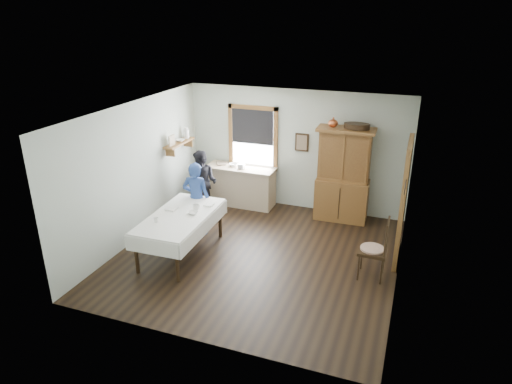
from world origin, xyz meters
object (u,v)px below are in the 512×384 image
china_hutch (343,175)px  woman_blue (196,201)px  pail (319,212)px  dining_table (181,234)px  figure_dark (203,185)px  spindle_chair (373,248)px  wicker_basket (332,215)px  work_counter (241,186)px

china_hutch → woman_blue: (-2.61, -1.70, -0.31)m
pail → china_hutch: bearing=10.7°
pail → dining_table: bearing=-129.8°
figure_dark → spindle_chair: bearing=-21.5°
dining_table → spindle_chair: 3.45m
spindle_chair → wicker_basket: bearing=117.8°
work_counter → figure_dark: size_ratio=1.21×
spindle_chair → woman_blue: bearing=172.9°
wicker_basket → woman_blue: size_ratio=0.22×
work_counter → woman_blue: (-0.27, -1.70, 0.25)m
dining_table → wicker_basket: dining_table is taller
wicker_basket → figure_dark: 2.93m
dining_table → woman_blue: size_ratio=1.41×
work_counter → wicker_basket: 2.21m
pail → figure_dark: bearing=-166.2°
spindle_chair → wicker_basket: size_ratio=3.50×
pail → woman_blue: size_ratio=0.19×
work_counter → woman_blue: bearing=-98.7°
china_hutch → spindle_chair: size_ratio=1.84×
pail → woman_blue: 2.76m
dining_table → woman_blue: 0.92m
dining_table → work_counter: bearing=86.3°
dining_table → wicker_basket: bearing=46.6°
work_counter → wicker_basket: work_counter is taller
spindle_chair → wicker_basket: 2.38m
spindle_chair → wicker_basket: (-1.08, 2.07, -0.46)m
work_counter → china_hutch: (2.34, -0.00, 0.55)m
pail → wicker_basket: 0.29m
spindle_chair → work_counter: bearing=146.7°
work_counter → spindle_chair: size_ratio=1.46×
pail → figure_dark: (-2.52, -0.62, 0.53)m
china_hutch → dining_table: 3.63m
dining_table → spindle_chair: (3.42, 0.41, 0.15)m
china_hutch → wicker_basket: bearing=-155.8°
work_counter → china_hutch: china_hutch is taller
work_counter → woman_blue: 1.74m
figure_dark → wicker_basket: bearing=11.5°
wicker_basket → figure_dark: size_ratio=0.24×
work_counter → spindle_chair: bearing=-33.1°
spindle_chair → china_hutch: bearing=113.3°
wicker_basket → china_hutch: bearing=25.8°
wicker_basket → woman_blue: 3.00m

